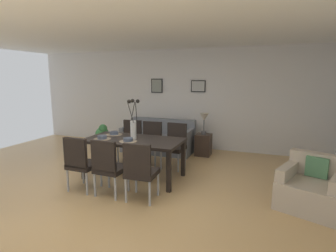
% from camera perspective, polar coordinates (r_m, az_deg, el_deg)
% --- Properties ---
extents(ground_plane, '(9.00, 9.00, 0.00)m').
position_cam_1_polar(ground_plane, '(4.56, -9.05, -13.85)').
color(ground_plane, tan).
extents(back_wall_panel, '(9.00, 0.10, 2.60)m').
position_cam_1_polar(back_wall_panel, '(7.19, 3.50, 5.78)').
color(back_wall_panel, silver).
rests_on(back_wall_panel, ground).
extents(ceiling_panel, '(9.00, 7.20, 0.08)m').
position_cam_1_polar(ceiling_panel, '(4.59, -7.42, 20.02)').
color(ceiling_panel, white).
extents(dining_table, '(1.80, 0.91, 0.74)m').
position_cam_1_polar(dining_table, '(5.00, -7.33, -3.64)').
color(dining_table, black).
rests_on(dining_table, ground).
extents(dining_chair_near_left, '(0.45, 0.45, 0.92)m').
position_cam_1_polar(dining_chair_near_left, '(4.63, -18.12, -7.13)').
color(dining_chair_near_left, black).
rests_on(dining_chair_near_left, ground).
extents(dining_chair_near_right, '(0.47, 0.47, 0.92)m').
position_cam_1_polar(dining_chair_near_right, '(6.03, -7.95, -2.75)').
color(dining_chair_near_right, black).
rests_on(dining_chair_near_right, ground).
extents(dining_chair_far_left, '(0.45, 0.45, 0.92)m').
position_cam_1_polar(dining_chair_far_left, '(4.33, -12.60, -8.09)').
color(dining_chair_far_left, black).
rests_on(dining_chair_far_left, ground).
extents(dining_chair_far_right, '(0.47, 0.47, 0.92)m').
position_cam_1_polar(dining_chair_far_right, '(5.78, -3.68, -3.23)').
color(dining_chair_far_right, black).
rests_on(dining_chair_far_right, ground).
extents(dining_chair_mid_left, '(0.47, 0.47, 0.92)m').
position_cam_1_polar(dining_chair_mid_left, '(4.07, -5.96, -9.08)').
color(dining_chair_mid_left, black).
rests_on(dining_chair_mid_left, ground).
extents(dining_chair_mid_right, '(0.47, 0.47, 0.92)m').
position_cam_1_polar(dining_chair_mid_right, '(5.58, 1.46, -3.70)').
color(dining_chair_mid_right, black).
rests_on(dining_chair_mid_right, ground).
extents(centerpiece_vase, '(0.21, 0.23, 0.73)m').
position_cam_1_polar(centerpiece_vase, '(4.92, -7.40, 0.44)').
color(centerpiece_vase, silver).
rests_on(centerpiece_vase, dining_table).
extents(placemat_near_left, '(0.32, 0.32, 0.01)m').
position_cam_1_polar(placemat_near_left, '(5.08, -13.84, -2.69)').
color(placemat_near_left, '#7F705B').
rests_on(placemat_near_left, dining_table).
extents(bowl_near_left, '(0.17, 0.17, 0.07)m').
position_cam_1_polar(bowl_near_left, '(5.07, -13.85, -2.28)').
color(bowl_near_left, '#475166').
rests_on(bowl_near_left, dining_table).
extents(placemat_near_right, '(0.32, 0.32, 0.01)m').
position_cam_1_polar(placemat_near_right, '(5.42, -11.40, -1.81)').
color(placemat_near_right, '#7F705B').
rests_on(placemat_near_right, dining_table).
extents(bowl_near_right, '(0.17, 0.17, 0.07)m').
position_cam_1_polar(bowl_near_right, '(5.41, -11.42, -1.42)').
color(bowl_near_right, '#475166').
rests_on(bowl_near_right, dining_table).
extents(placemat_far_left, '(0.32, 0.32, 0.01)m').
position_cam_1_polar(placemat_far_left, '(4.80, -8.49, -3.25)').
color(placemat_far_left, '#7F705B').
rests_on(placemat_far_left, dining_table).
extents(bowl_far_left, '(0.17, 0.17, 0.07)m').
position_cam_1_polar(bowl_far_left, '(4.79, -8.50, -2.81)').
color(bowl_far_left, '#475166').
rests_on(bowl_far_left, dining_table).
extents(sofa, '(1.77, 0.84, 0.80)m').
position_cam_1_polar(sofa, '(6.86, -1.99, -3.05)').
color(sofa, slate).
rests_on(sofa, ground).
extents(side_table, '(0.36, 0.36, 0.52)m').
position_cam_1_polar(side_table, '(6.53, 7.55, -3.99)').
color(side_table, '#33261E').
rests_on(side_table, ground).
extents(table_lamp, '(0.22, 0.22, 0.51)m').
position_cam_1_polar(table_lamp, '(6.41, 7.69, 1.51)').
color(table_lamp, '#4C4C51').
rests_on(table_lamp, side_table).
extents(armchair, '(1.04, 1.04, 0.75)m').
position_cam_1_polar(armchair, '(4.46, 28.33, -11.63)').
color(armchair, '#B7A893').
rests_on(armchair, ground).
extents(framed_picture_left, '(0.33, 0.03, 0.38)m').
position_cam_1_polar(framed_picture_left, '(7.37, -2.39, 8.57)').
color(framed_picture_left, black).
extents(framed_picture_center, '(0.38, 0.03, 0.30)m').
position_cam_1_polar(framed_picture_center, '(7.01, 6.46, 8.43)').
color(framed_picture_center, black).
extents(potted_plant, '(0.36, 0.36, 0.67)m').
position_cam_1_polar(potted_plant, '(7.23, -13.80, -1.92)').
color(potted_plant, brown).
rests_on(potted_plant, ground).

